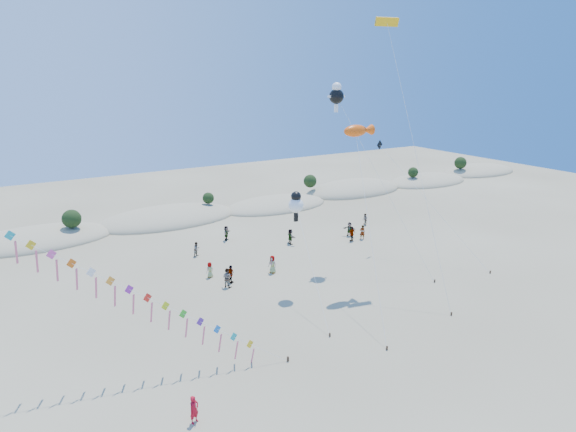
{
  "coord_description": "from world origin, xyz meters",
  "views": [
    {
      "loc": [
        -17.77,
        -16.58,
        18.82
      ],
      "look_at": [
        0.38,
        14.0,
        8.39
      ],
      "focal_mm": 30.0,
      "sensor_mm": 36.0,
      "label": 1
    }
  ],
  "objects_px": {
    "fish_kite": "(358,131)",
    "kite_train": "(44,252)",
    "flyer_foreground": "(194,410)",
    "parafoil_kite": "(388,28)"
  },
  "relations": [
    {
      "from": "fish_kite",
      "to": "parafoil_kite",
      "type": "xyz_separation_m",
      "value": [
        3.85,
        1.22,
        8.64
      ]
    },
    {
      "from": "kite_train",
      "to": "fish_kite",
      "type": "relative_size",
      "value": 1.73
    },
    {
      "from": "flyer_foreground",
      "to": "fish_kite",
      "type": "bearing_deg",
      "value": 5.69
    },
    {
      "from": "fish_kite",
      "to": "flyer_foreground",
      "type": "height_order",
      "value": "fish_kite"
    },
    {
      "from": "kite_train",
      "to": "parafoil_kite",
      "type": "relative_size",
      "value": 1.08
    },
    {
      "from": "parafoil_kite",
      "to": "flyer_foreground",
      "type": "xyz_separation_m",
      "value": [
        -23.56,
        -12.1,
        -21.96
      ]
    },
    {
      "from": "kite_train",
      "to": "flyer_foreground",
      "type": "bearing_deg",
      "value": -53.92
    },
    {
      "from": "flyer_foreground",
      "to": "kite_train",
      "type": "bearing_deg",
      "value": 102.86
    },
    {
      "from": "fish_kite",
      "to": "kite_train",
      "type": "bearing_deg",
      "value": -173.84
    },
    {
      "from": "kite_train",
      "to": "parafoil_kite",
      "type": "bearing_deg",
      "value": 7.69
    }
  ]
}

